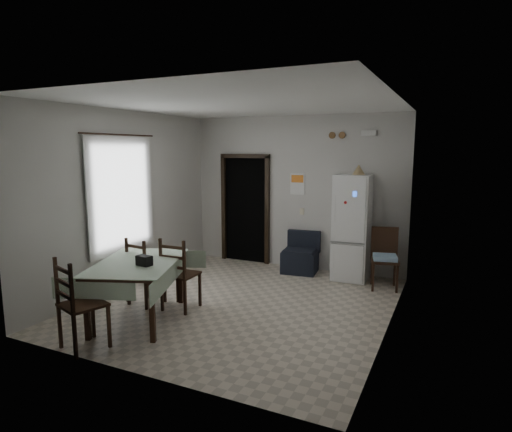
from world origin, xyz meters
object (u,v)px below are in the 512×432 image
object	(u,v)px
dining_chair_far_right	(181,273)
fridge	(352,227)
navy_seat	(300,252)
corner_chair	(385,259)
dining_chair_far_left	(146,271)
dining_table	(139,291)
dining_chair_near_head	(83,303)

from	to	relation	value
dining_chair_far_right	fridge	bearing A→B (deg)	-128.28
fridge	navy_seat	bearing A→B (deg)	178.31
corner_chair	dining_chair_far_left	distance (m)	3.79
dining_table	navy_seat	bearing A→B (deg)	47.56
dining_table	dining_chair_near_head	bearing A→B (deg)	-111.41
corner_chair	dining_chair_far_right	bearing A→B (deg)	-152.56
dining_chair_near_head	navy_seat	bearing A→B (deg)	-88.78
corner_chair	dining_chair_far_left	xyz separation A→B (m)	(-3.08, -2.21, 0.00)
fridge	corner_chair	world-z (taller)	fridge
fridge	dining_chair_near_head	xyz separation A→B (m)	(-2.17, -3.98, -0.38)
dining_chair_far_right	dining_chair_near_head	distance (m)	1.53
fridge	dining_table	size ratio (longest dim) A/B	1.20
dining_table	dining_chair_far_left	distance (m)	0.62
dining_chair_far_right	navy_seat	bearing A→B (deg)	-111.68
navy_seat	corner_chair	world-z (taller)	corner_chair
dining_chair_far_left	dining_chair_far_right	world-z (taller)	dining_chair_far_right
dining_chair_far_right	dining_table	bearing A→B (deg)	63.04
dining_chair_far_left	dining_chair_far_right	xyz separation A→B (m)	(0.58, 0.05, 0.02)
fridge	dining_chair_far_right	world-z (taller)	fridge
fridge	navy_seat	size ratio (longest dim) A/B	2.46
dining_chair_near_head	dining_chair_far_left	bearing A→B (deg)	-60.28
dining_chair_far_right	dining_chair_far_left	bearing A→B (deg)	3.58
dining_table	dining_chair_far_right	size ratio (longest dim) A/B	1.46
fridge	corner_chair	bearing A→B (deg)	-28.49
dining_chair_far_left	dining_chair_far_right	size ratio (longest dim) A/B	0.96
fridge	dining_chair_far_left	distance (m)	3.55
corner_chair	dining_chair_near_head	xyz separation A→B (m)	(-2.79, -3.66, 0.04)
navy_seat	fridge	bearing A→B (deg)	-6.70
navy_seat	dining_chair_near_head	world-z (taller)	dining_chair_near_head
dining_chair_far_right	dining_chair_near_head	bearing A→B (deg)	78.04
corner_chair	dining_table	distance (m)	3.90
dining_table	dining_chair_far_right	world-z (taller)	dining_chair_far_right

